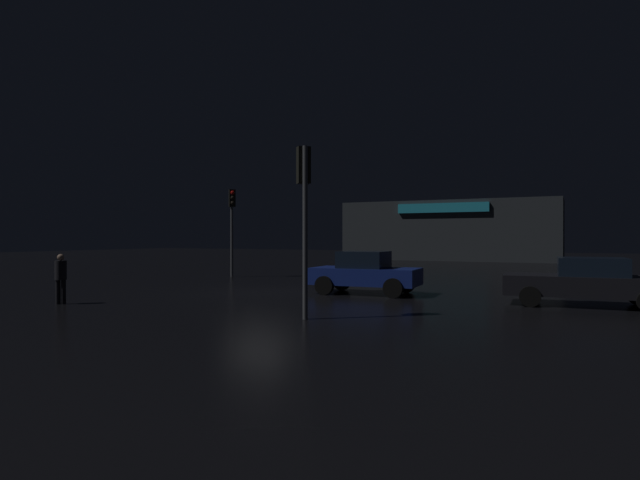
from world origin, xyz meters
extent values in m
plane|color=black|center=(0.00, 0.00, 0.00)|extent=(120.00, 120.00, 0.00)
cube|color=#33383D|center=(0.29, 31.66, 2.65)|extent=(18.81, 6.37, 5.30)
cube|color=#33CCF2|center=(0.29, 28.33, 4.59)|extent=(7.79, 0.24, 0.81)
cylinder|color=#595B60|center=(4.45, -4.80, 2.17)|extent=(0.13, 0.13, 4.34)
cube|color=black|center=(4.34, -4.69, 3.87)|extent=(0.41, 0.41, 0.93)
sphere|color=red|center=(4.23, -4.57, 4.15)|extent=(0.20, 0.20, 0.20)
sphere|color=black|center=(4.23, -4.57, 3.87)|extent=(0.20, 0.20, 0.20)
sphere|color=black|center=(4.23, -4.57, 3.59)|extent=(0.20, 0.20, 0.20)
cylinder|color=#595B60|center=(-5.44, 5.82, 2.26)|extent=(0.14, 0.14, 4.51)
cube|color=black|center=(-5.33, 5.71, 4.07)|extent=(0.41, 0.41, 0.89)
sphere|color=red|center=(-5.22, 5.59, 4.34)|extent=(0.20, 0.20, 0.20)
sphere|color=black|center=(-5.22, 5.59, 4.07)|extent=(0.20, 0.20, 0.20)
sphere|color=black|center=(-5.22, 5.59, 3.80)|extent=(0.20, 0.20, 0.20)
cube|color=navy|center=(3.69, 1.35, 0.64)|extent=(3.90, 1.98, 0.61)
cube|color=black|center=(3.62, 1.34, 1.24)|extent=(1.72, 1.69, 0.60)
cylinder|color=black|center=(4.90, 2.30, 0.34)|extent=(0.68, 0.26, 0.67)
cylinder|color=black|center=(5.00, 0.52, 0.34)|extent=(0.68, 0.26, 0.67)
cylinder|color=black|center=(2.39, 2.17, 0.34)|extent=(0.68, 0.26, 0.67)
cylinder|color=black|center=(2.48, 0.39, 0.34)|extent=(0.68, 0.26, 0.67)
cube|color=black|center=(10.77, 1.12, 0.61)|extent=(4.63, 1.97, 0.60)
cube|color=black|center=(10.96, 1.13, 1.18)|extent=(1.94, 1.65, 0.54)
cylinder|color=black|center=(9.32, 0.18, 0.31)|extent=(0.62, 0.25, 0.61)
cylinder|color=black|center=(9.23, 1.90, 0.31)|extent=(0.62, 0.25, 0.61)
cylinder|color=black|center=(12.22, 2.07, 0.31)|extent=(0.62, 0.25, 0.61)
cylinder|color=black|center=(-3.73, -5.54, 0.37)|extent=(0.14, 0.14, 0.75)
cylinder|color=black|center=(-3.60, -5.45, 0.37)|extent=(0.14, 0.14, 0.75)
cylinder|color=black|center=(-3.66, -5.50, 1.04)|extent=(0.47, 0.47, 0.59)
sphere|color=tan|center=(-3.66, -5.50, 1.44)|extent=(0.20, 0.20, 0.20)
camera|label=1|loc=(10.49, -16.27, 2.05)|focal=29.16mm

